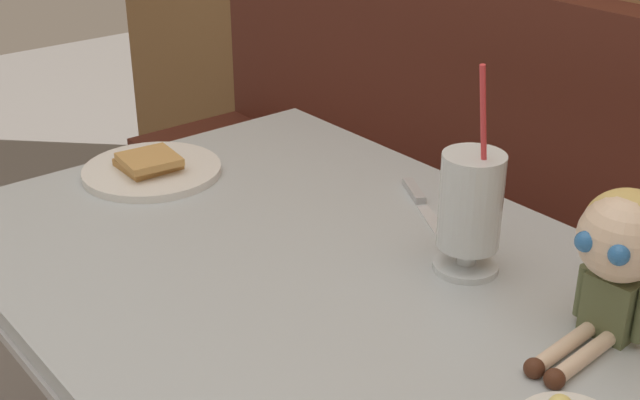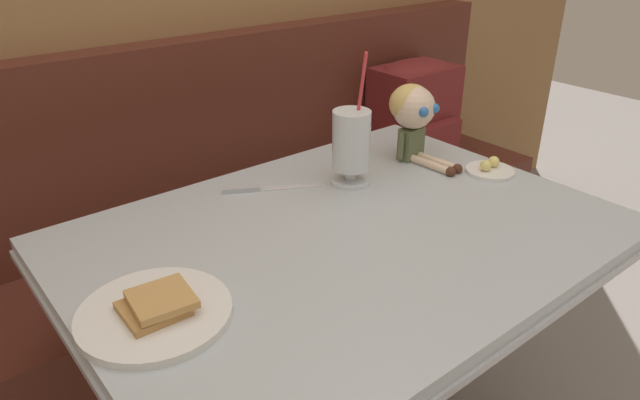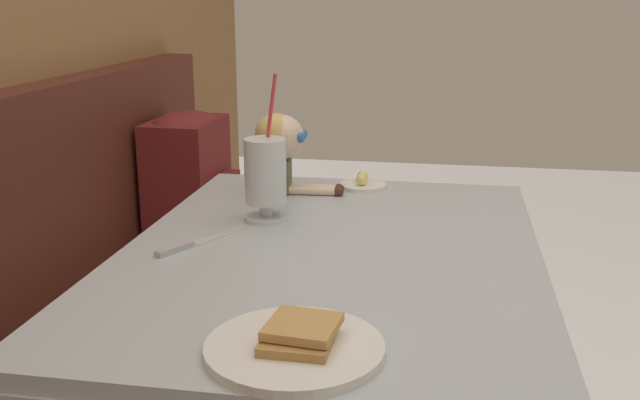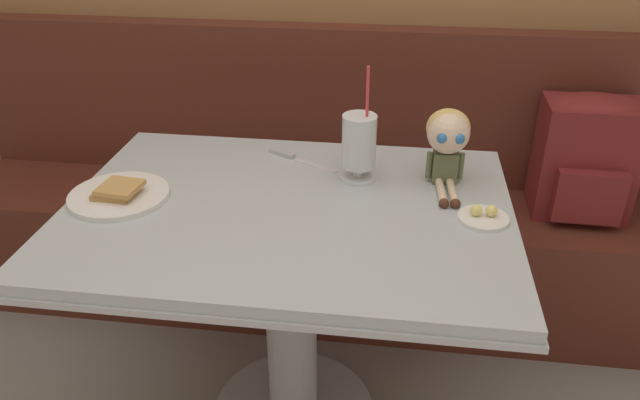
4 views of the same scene
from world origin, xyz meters
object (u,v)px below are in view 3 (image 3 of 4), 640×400
(milkshake_glass, at_px, (265,176))
(butter_knife, at_px, (188,245))
(butter_saucer, at_px, (363,184))
(seated_doll, at_px, (282,142))
(backpack, at_px, (189,172))
(toast_plate, at_px, (296,345))

(milkshake_glass, height_order, butter_knife, milkshake_glass)
(milkshake_glass, height_order, butter_saucer, milkshake_glass)
(seated_doll, bearing_deg, butter_saucer, -65.89)
(butter_saucer, distance_m, seated_doll, 0.24)
(butter_knife, height_order, backpack, backpack)
(milkshake_glass, bearing_deg, backpack, 31.62)
(milkshake_glass, xyz_separation_m, butter_knife, (-0.20, 0.11, -0.10))
(toast_plate, height_order, butter_knife, toast_plate)
(butter_knife, distance_m, seated_doll, 0.45)
(butter_knife, height_order, seated_doll, seated_doll)
(butter_saucer, xyz_separation_m, butter_knife, (-0.51, 0.28, -0.00))
(butter_saucer, xyz_separation_m, backpack, (0.39, 0.61, -0.09))
(seated_doll, distance_m, backpack, 0.67)
(backpack, bearing_deg, butter_saucer, -122.84)
(butter_saucer, height_order, backpack, backpack)
(toast_plate, bearing_deg, milkshake_glass, 17.81)
(toast_plate, distance_m, butter_saucer, 0.90)
(toast_plate, distance_m, butter_knife, 0.49)
(backpack, bearing_deg, butter_knife, -160.13)
(milkshake_glass, relative_size, butter_knife, 1.46)
(milkshake_glass, height_order, seated_doll, milkshake_glass)
(butter_knife, xyz_separation_m, backpack, (0.91, 0.33, -0.09))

